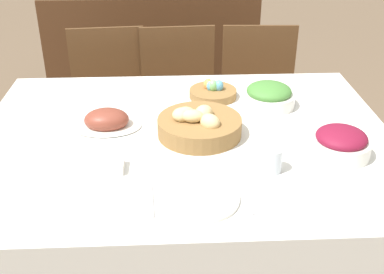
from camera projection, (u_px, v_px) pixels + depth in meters
dining_table at (186, 216)px, 1.97m from camera, size 1.55×1.19×0.75m
chair_far_left at (110, 102)px, 2.71m from camera, size 0.45×0.45×0.87m
chair_far_right at (259, 99)px, 2.75m from camera, size 0.44×0.44×0.87m
chair_far_center at (180, 101)px, 2.73m from camera, size 0.44×0.44×0.87m
sideboard at (153, 53)px, 3.56m from camera, size 1.49×0.44×0.88m
bread_basket at (199, 125)px, 1.77m from camera, size 0.31×0.31×0.11m
egg_basket at (213, 92)px, 2.08m from camera, size 0.20×0.20×0.08m
ham_platter at (107, 121)px, 1.83m from camera, size 0.26×0.18×0.08m
green_salad_bowl at (269, 96)px, 1.99m from camera, size 0.22×0.22×0.10m
beet_salad_bowl at (341, 143)px, 1.64m from camera, size 0.20×0.20×0.10m
dinner_plate at (200, 198)px, 1.43m from camera, size 0.24×0.24×0.01m
fork at (152, 200)px, 1.42m from camera, size 0.02×0.16×0.00m
knife at (248, 198)px, 1.44m from camera, size 0.02×0.16×0.00m
spoon at (258, 197)px, 1.44m from camera, size 0.02×0.16×0.00m
drinking_cup at (272, 160)px, 1.55m from camera, size 0.07×0.07×0.08m
butter_dish at (104, 166)px, 1.57m from camera, size 0.13×0.08×0.03m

